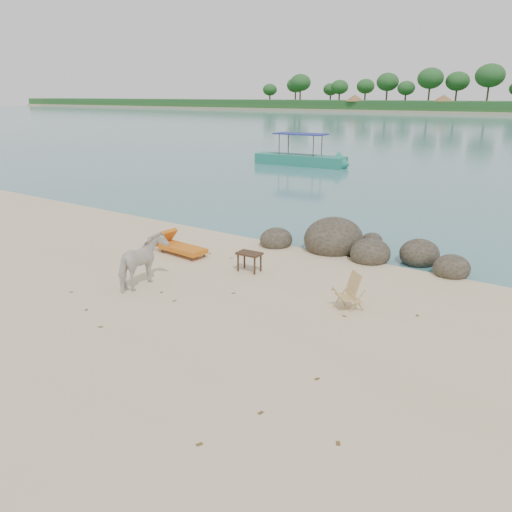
# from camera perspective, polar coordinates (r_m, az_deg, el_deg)

# --- Properties ---
(boulders) EXTENTS (6.40, 2.84, 1.37)m
(boulders) POSITION_cam_1_polar(r_m,az_deg,el_deg) (15.72, 10.76, 1.25)
(boulders) COLOR #302A20
(boulders) RESTS_ON ground
(cow) EXTENTS (1.00, 1.64, 1.29)m
(cow) POSITION_cam_1_polar(r_m,az_deg,el_deg) (12.88, -12.81, -0.79)
(cow) COLOR white
(cow) RESTS_ON ground
(side_table) EXTENTS (0.69, 0.46, 0.54)m
(side_table) POSITION_cam_1_polar(r_m,az_deg,el_deg) (13.73, -0.76, -0.81)
(side_table) COLOR black
(side_table) RESTS_ON ground
(lounge_chair) EXTENTS (2.00, 0.83, 0.59)m
(lounge_chair) POSITION_cam_1_polar(r_m,az_deg,el_deg) (15.30, -8.38, 1.08)
(lounge_chair) COLOR #C25F16
(lounge_chair) RESTS_ON ground
(deck_chair) EXTENTS (0.76, 0.76, 0.80)m
(deck_chair) POSITION_cam_1_polar(r_m,az_deg,el_deg) (11.49, 10.54, -4.26)
(deck_chair) COLOR tan
(deck_chair) RESTS_ON ground
(boat_near) EXTENTS (7.40, 2.16, 3.54)m
(boat_near) POSITION_cam_1_polar(r_m,az_deg,el_deg) (35.62, 5.12, 13.20)
(boat_near) COLOR #207A67
(boat_near) RESTS_ON water
(dead_leaves) EXTENTS (8.05, 7.02, 0.00)m
(dead_leaves) POSITION_cam_1_polar(r_m,az_deg,el_deg) (11.25, -1.61, -6.64)
(dead_leaves) COLOR brown
(dead_leaves) RESTS_ON ground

